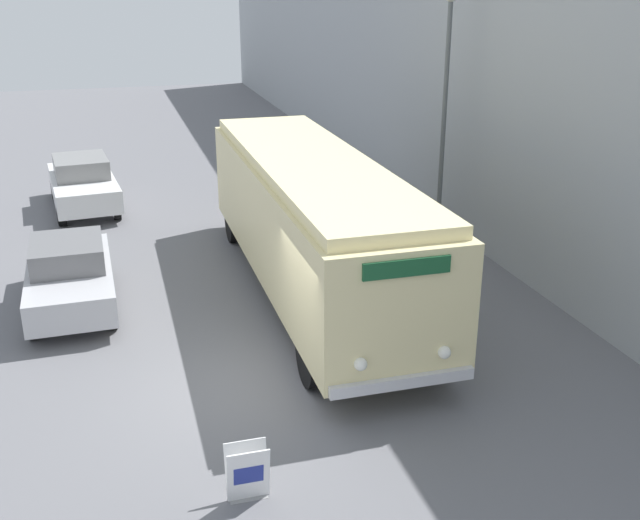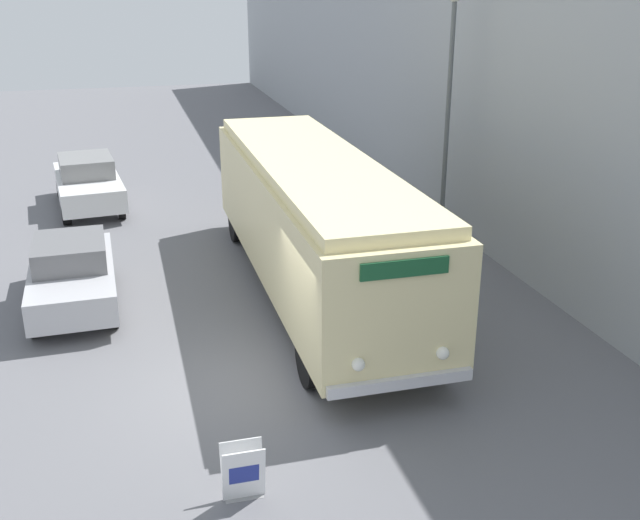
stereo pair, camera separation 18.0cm
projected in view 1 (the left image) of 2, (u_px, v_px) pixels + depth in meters
The scene contains 7 objects.
ground_plane at pixel (246, 388), 13.21m from camera, with size 80.00×80.00×0.00m, color slate.
building_wall_right at pixel (421, 70), 22.63m from camera, with size 0.30×60.00×8.31m.
vintage_bus at pixel (312, 217), 16.60m from camera, with size 2.62×10.98×3.14m.
sign_board at pixel (248, 473), 10.30m from camera, with size 0.59×0.32×0.85m.
streetlamp at pixel (446, 84), 18.91m from camera, with size 0.36×0.36×6.59m.
parked_car_near at pixel (70, 275), 16.20m from camera, with size 1.86×4.12×1.50m.
parked_car_mid at pixel (83, 183), 23.18m from camera, with size 2.26×4.60×1.61m.
Camera 1 is at (-1.92, -11.45, 6.82)m, focal length 42.00 mm.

